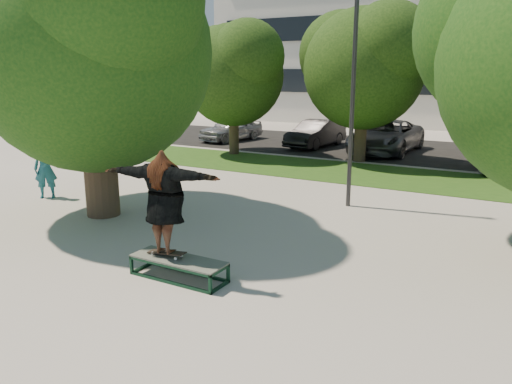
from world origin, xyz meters
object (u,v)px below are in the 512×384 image
Objects in this scene: car_silver_a at (231,128)px; car_grey at (386,136)px; tree_left at (91,37)px; grind_box at (179,268)px; car_dark at (316,134)px; bystander at (45,168)px; lamppost at (353,90)px.

car_silver_a is 0.73× the size of car_grey.
tree_left is 3.95× the size of grind_box.
car_dark is (0.13, 13.72, -3.76)m from tree_left.
bystander is 0.44× the size of car_dark.
car_grey reaches higher than car_dark.
car_grey is (6.30, 13.33, -0.14)m from bystander.
car_dark is at bearing 89.46° from tree_left.
lamppost is at bearing 36.42° from tree_left.
tree_left is 14.88m from car_silver_a.
car_grey is at bearing 6.26° from car_dark.
car_dark is at bearing -178.49° from car_grey.
tree_left is 6.70m from lamppost.
car_dark is (4.84, 0.11, -0.00)m from car_silver_a.
lamppost reaches higher than car_grey.
car_dark is (2.84, 13.32, -0.22)m from bystander.
bystander reaches higher than grind_box.
bystander reaches higher than car_dark.
car_silver_a is 8.30m from car_grey.
tree_left reaches higher than bystander.
tree_left is 4.48m from bystander.
car_dark is 0.75× the size of car_grey.
lamppost is at bearing -16.56° from bystander.
car_silver_a is at bearing -177.85° from car_grey.
car_silver_a is at bearing 109.08° from tree_left.
car_dark is at bearing 11.71° from car_silver_a.
bystander is 13.62m from car_dark.
lamppost reaches higher than bystander.
tree_left reaches higher than car_silver_a.
grind_box is 0.45× the size of car_dark.
lamppost is 1.15× the size of car_grey.
bystander is at bearing -114.01° from car_grey.
grind_box is 0.47× the size of car_silver_a.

